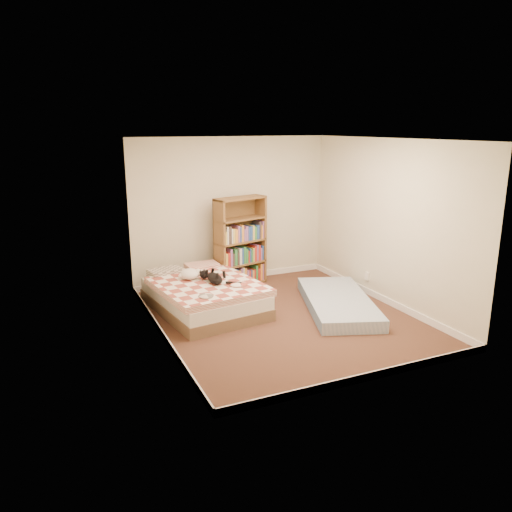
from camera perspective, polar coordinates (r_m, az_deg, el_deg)
name	(u,v)px	position (r m, az deg, el deg)	size (l,w,h in m)	color
room	(284,237)	(6.86, 3.25, 2.24)	(3.51, 4.01, 2.51)	#4E2F21
bed	(203,294)	(7.51, -6.04, -4.39)	(1.58, 2.04, 0.50)	brown
bookshelf	(240,253)	(8.54, -1.84, 0.34)	(0.99, 0.54, 1.52)	brown
floor_mattress	(338,302)	(7.64, 9.34, -5.26)	(0.90, 2.01, 0.18)	#6687AB
black_cat	(214,277)	(7.31, -4.81, -2.46)	(0.34, 0.71, 0.16)	black
white_dog	(190,274)	(7.50, -7.51, -2.05)	(0.38, 0.40, 0.15)	white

